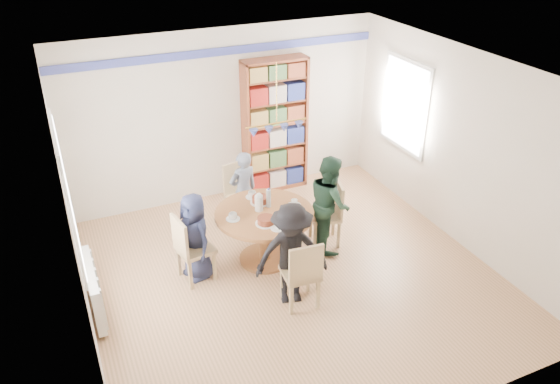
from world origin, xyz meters
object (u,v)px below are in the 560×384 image
person_near (291,255)px  person_right (330,203)px  radiator (94,289)px  chair_far (240,192)px  person_left (195,237)px  chair_near (303,272)px  bookshelf (275,127)px  dining_table (265,225)px  chair_right (331,211)px  chair_left (189,246)px  person_far (243,191)px

person_near → person_right: bearing=55.3°
radiator → person_right: size_ratio=0.72×
chair_far → person_left: 1.38m
chair_near → chair_far: bearing=89.9°
person_near → radiator: bearing=176.2°
radiator → person_right: person_right is taller
chair_far → bookshelf: size_ratio=0.43×
radiator → dining_table: size_ratio=0.77×
chair_right → chair_near: same height
dining_table → person_near: bearing=-91.8°
bookshelf → person_right: bearing=-90.6°
radiator → chair_left: (1.20, 0.16, 0.17)m
chair_left → chair_far: (1.07, 1.06, 0.01)m
radiator → person_far: 2.53m
bookshelf → chair_far: bearing=-138.3°
person_near → chair_far: bearing=102.1°
chair_near → person_near: bearing=109.6°
chair_right → bookshelf: bookshelf is taller
chair_left → person_far: bearing=40.6°
person_right → person_far: bearing=56.9°
chair_right → person_near: 1.39m
chair_far → chair_left: bearing=-135.3°
person_left → chair_far: bearing=120.3°
person_left → bookshelf: size_ratio=0.54×
radiator → chair_far: chair_far is taller
chair_near → person_right: (0.91, 1.03, 0.17)m
radiator → chair_far: (2.27, 1.22, 0.17)m
chair_right → person_left: 1.93m
chair_far → person_left: bearing=-134.3°
chair_far → person_right: person_right is taller
chair_near → dining_table: bearing=91.9°
chair_left → chair_right: chair_left is taller
chair_right → person_left: size_ratio=0.79×
dining_table → chair_left: size_ratio=1.38×
chair_right → person_far: (-0.97, 0.87, 0.09)m
chair_right → person_far: size_ratio=0.77×
dining_table → chair_far: size_ratio=1.36×
chair_right → chair_near: 1.46m
chair_far → person_near: person_near is taller
dining_table → chair_far: (0.04, 1.03, -0.03)m
person_far → person_left: bearing=30.4°
dining_table → person_left: 0.93m
chair_near → bookshelf: bearing=72.4°
chair_near → bookshelf: size_ratio=0.43×
person_far → chair_near: bearing=79.0°
chair_left → chair_far: 1.51m
radiator → person_left: person_left is taller
radiator → person_far: (2.27, 1.08, 0.26)m
person_right → person_near: 1.29m
chair_near → person_right: size_ratio=0.68×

